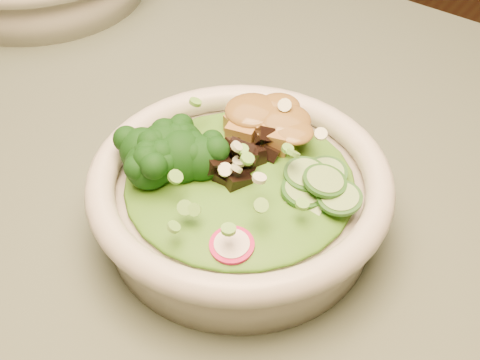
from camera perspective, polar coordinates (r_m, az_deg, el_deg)
The scene contains 10 objects.
dining_table at distance 0.72m, azimuth -10.52°, elevation -2.69°, with size 1.20×0.80×0.75m.
salad_bowl at distance 0.52m, azimuth 0.00°, elevation -1.46°, with size 0.23×0.23×0.06m.
lettuce_bed at distance 0.50m, azimuth -0.00°, elevation 0.08°, with size 0.18×0.18×0.02m, color #2D6515.
broccoli_florets at distance 0.51m, azimuth -5.79°, elevation 2.41°, with size 0.07×0.06×0.04m, color black, non-canonical shape.
radish_slices at distance 0.46m, azimuth -2.11°, elevation -4.30°, with size 0.09×0.03×0.02m, color #AF0D45, non-canonical shape.
cucumber_slices at distance 0.49m, azimuth 6.20°, elevation -0.71°, with size 0.06×0.06×0.03m, color #84B061, non-canonical shape.
mushroom_heap at distance 0.50m, azimuth 0.40°, elevation 1.79°, with size 0.06×0.06×0.03m, color black, non-canonical shape.
tofu_cubes at distance 0.54m, azimuth 2.12°, elevation 4.53°, with size 0.08×0.05×0.03m, color olive, non-canonical shape.
peanut_sauce at distance 0.53m, azimuth 2.15°, elevation 5.48°, with size 0.06×0.05×0.01m, color brown.
scallion_garnish at distance 0.49m, azimuth -0.00°, elevation 1.78°, with size 0.17×0.17×0.02m, color #61A93B, non-canonical shape.
Camera 1 is at (0.40, -0.32, 1.15)m, focal length 50.00 mm.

